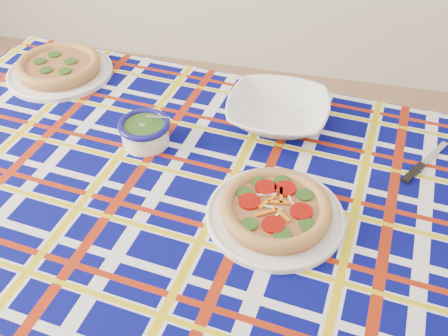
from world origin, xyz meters
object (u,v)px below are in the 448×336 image
(main_focaccia_plate, at_px, (276,208))
(pesto_bowl, at_px, (145,130))
(serving_bowl, at_px, (278,112))
(dining_table, at_px, (194,214))

(main_focaccia_plate, height_order, pesto_bowl, pesto_bowl)
(main_focaccia_plate, bearing_deg, pesto_bowl, 153.59)
(serving_bowl, bearing_deg, main_focaccia_plate, -81.40)
(dining_table, xyz_separation_m, main_focaccia_plate, (0.20, -0.04, 0.11))
(pesto_bowl, height_order, serving_bowl, pesto_bowl)
(dining_table, xyz_separation_m, serving_bowl, (0.14, 0.31, 0.11))
(dining_table, relative_size, main_focaccia_plate, 5.54)
(pesto_bowl, bearing_deg, dining_table, -40.63)
(dining_table, distance_m, serving_bowl, 0.36)
(main_focaccia_plate, distance_m, pesto_bowl, 0.40)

